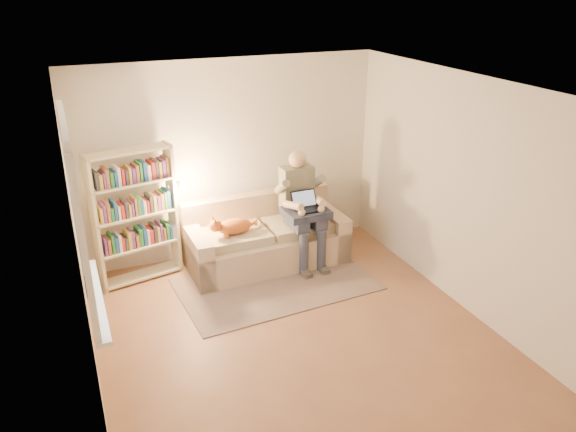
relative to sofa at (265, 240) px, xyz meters
name	(u,v)px	position (x,y,z in m)	size (l,w,h in m)	color
floor	(297,337)	(-0.28, -1.72, -0.32)	(4.50, 4.50, 0.00)	brown
ceiling	(299,89)	(-0.28, -1.72, 2.28)	(4.00, 4.50, 0.02)	white
wall_left	(80,262)	(-2.28, -1.72, 0.98)	(0.02, 4.50, 2.60)	silver
wall_right	(466,196)	(1.72, -1.72, 0.98)	(0.02, 4.50, 2.60)	silver
wall_back	(230,160)	(-0.28, 0.53, 0.98)	(4.00, 0.02, 2.60)	silver
wall_front	(442,361)	(-0.28, -3.97, 0.98)	(4.00, 0.02, 2.60)	silver
window	(84,243)	(-2.23, -1.52, 1.06)	(0.12, 1.52, 1.69)	white
sofa	(265,240)	(0.00, 0.00, 0.00)	(2.06, 0.96, 0.87)	#CAAE8E
person	(301,202)	(0.45, -0.15, 0.52)	(0.43, 0.68, 1.49)	gray
cat	(231,226)	(-0.49, -0.14, 0.34)	(0.66, 0.24, 0.24)	orange
blanket	(307,212)	(0.47, -0.29, 0.43)	(0.55, 0.45, 0.09)	#242A3F
laptop	(307,204)	(0.47, -0.28, 0.54)	(0.34, 0.31, 0.27)	black
bookshelf	(135,210)	(-1.59, 0.18, 0.62)	(1.15, 0.46, 1.69)	beige
rug	(276,284)	(-0.09, -0.62, -0.31)	(2.34, 1.38, 0.01)	#7F695C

